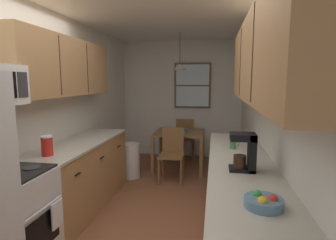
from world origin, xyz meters
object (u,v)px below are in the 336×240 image
Objects in this scene: dining_table at (179,137)px; table_serving_bowl at (183,131)px; dining_chair_near at (172,152)px; trash_bin at (131,160)px; dining_chair_far at (185,137)px; storage_canister at (47,146)px; mug_by_coffeemaker at (233,144)px; fruit_bowl at (264,202)px; coffee_maker at (246,151)px; stove_range at (9,223)px.

dining_table is 5.74× the size of table_serving_bowl.
dining_chair_near is 0.77m from trash_bin.
dining_chair_far is 3.37m from storage_canister.
mug_by_coffeemaker reaches higher than fruit_bowl.
coffee_maker is at bearing -64.57° from dining_chair_near.
stove_range is at bearing -147.40° from mug_by_coffeemaker.
trash_bin is at bearing -123.78° from dining_chair_far.
dining_chair_far is 8.35× the size of mug_by_coffeemaker.
table_serving_bowl is at bearing 32.02° from trash_bin.
fruit_bowl is at bearing -57.95° from trash_bin.
mug_by_coffeemaker reaches higher than table_serving_bowl.
mug_by_coffeemaker is at bearing -37.87° from trash_bin.
storage_canister is (-1.12, -3.14, 0.51)m from dining_chair_far.
dining_chair_far is 1.49m from trash_bin.
dining_chair_far is at bearing 102.95° from fruit_bowl.
storage_canister is at bearing 175.75° from coffee_maker.
table_serving_bowl reaches higher than dining_table.
dining_chair_near is at bearing -2.34° from trash_bin.
dining_chair_far is (0.04, 0.63, -0.12)m from dining_table.
coffee_maker is 3.07× the size of mug_by_coffeemaker.
fruit_bowl is at bearing -22.93° from storage_canister.
storage_canister is at bearing -113.28° from dining_table.
mug_by_coffeemaker is (0.87, -1.88, 0.34)m from dining_table.
fruit_bowl is (2.04, -0.86, -0.07)m from storage_canister.
fruit_bowl is (0.92, -4.00, 0.44)m from dining_chair_far.
stove_range reaches higher than dining_chair_near.
trash_bin is 2.06m from storage_canister.
mug_by_coffeemaker is 0.67× the size of table_serving_bowl.
fruit_bowl is (2.03, -0.25, 0.47)m from stove_range.
table_serving_bowl is at bearing 104.97° from fruit_bowl.
coffee_maker reaches higher than fruit_bowl.
storage_canister is 2.22m from fruit_bowl.
coffee_maker is at bearing -4.25° from storage_canister.
stove_range is 3.30m from dining_table.
fruit_bowl is 3.43m from table_serving_bowl.
fruit_bowl reaches higher than dining_chair_near.
dining_table is 2.85m from coffee_maker.
coffee_maker is (0.97, -2.03, 0.57)m from dining_chair_near.
trash_bin is 2.19m from mug_by_coffeemaker.
dining_chair_far is at bearing 86.51° from dining_table.
coffee_maker is 2.75m from table_serving_bowl.
trash_bin is at bearing 81.10° from storage_canister.
dining_table is 2.80× the size of coffee_maker.
fruit_bowl is at bearing -7.14° from stove_range.
coffee_maker is 0.73m from fruit_bowl.
dining_table is at bearing 105.86° from fruit_bowl.
table_serving_bowl is at bearing 108.16° from coffee_maker.
mug_by_coffeemaker is 1.50m from fruit_bowl.
storage_canister reaches higher than dining_chair_far.
coffee_maker reaches higher than stove_range.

